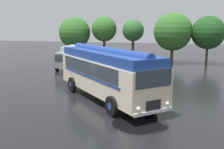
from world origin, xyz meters
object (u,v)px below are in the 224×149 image
car_near_left (98,62)px  box_van (72,56)px  vintage_bus (106,71)px  car_mid_left (121,63)px  car_mid_right (146,64)px

car_near_left → box_van: box_van is taller
vintage_bus → car_mid_left: (-1.60, 11.38, -1.05)m
box_van → car_mid_right: bearing=-1.3°
box_van → car_near_left: bearing=-2.1°
car_mid_left → car_mid_right: (2.75, 0.15, 0.00)m
vintage_bus → car_mid_right: (1.15, 11.53, -1.05)m
car_near_left → car_mid_left: same height
car_mid_right → vintage_bus: bearing=-95.7°
vintage_bus → car_mid_left: size_ratio=2.12×
car_near_left → box_van: (-3.11, 0.11, 0.52)m
vintage_bus → box_van: (-7.49, 11.72, -0.53)m
vintage_bus → box_van: bearing=122.6°
vintage_bus → car_mid_left: 11.54m
car_near_left → car_mid_left: (2.78, -0.23, 0.00)m
vintage_bus → car_mid_right: bearing=84.3°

